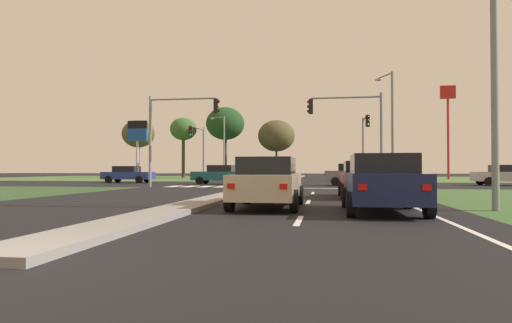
# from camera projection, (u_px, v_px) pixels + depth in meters

# --- Properties ---
(ground_plane) EXTENTS (200.00, 200.00, 0.00)m
(ground_plane) POSITION_uv_depth(u_px,v_px,m) (273.00, 184.00, 34.88)
(ground_plane) COLOR black
(grass_verge_far_left) EXTENTS (35.00, 35.00, 0.01)m
(grass_verge_far_left) POSITION_uv_depth(u_px,v_px,m) (117.00, 178.00, 63.05)
(grass_verge_far_left) COLOR #476B38
(grass_verge_far_left) RESTS_ON ground
(grass_verge_far_right) EXTENTS (35.00, 35.00, 0.01)m
(grass_verge_far_right) POSITION_uv_depth(u_px,v_px,m) (496.00, 179.00, 55.11)
(grass_verge_far_right) COLOR #476B38
(grass_verge_far_right) RESTS_ON ground
(median_island_near) EXTENTS (1.20, 22.00, 0.14)m
(median_island_near) POSITION_uv_depth(u_px,v_px,m) (213.00, 200.00, 16.12)
(median_island_near) COLOR gray
(median_island_near) RESTS_ON ground
(median_island_far) EXTENTS (1.20, 36.00, 0.14)m
(median_island_far) POSITION_uv_depth(u_px,v_px,m) (294.00, 178.00, 59.57)
(median_island_far) COLOR gray
(median_island_far) RESTS_ON ground
(lane_dash_near) EXTENTS (0.14, 2.00, 0.01)m
(lane_dash_near) POSITION_uv_depth(u_px,v_px,m) (299.00, 221.00, 10.07)
(lane_dash_near) COLOR silver
(lane_dash_near) RESTS_ON ground
(lane_dash_second) EXTENTS (0.14, 2.00, 0.01)m
(lane_dash_second) POSITION_uv_depth(u_px,v_px,m) (308.00, 202.00, 16.00)
(lane_dash_second) COLOR silver
(lane_dash_second) RESTS_ON ground
(lane_dash_third) EXTENTS (0.14, 2.00, 0.01)m
(lane_dash_third) POSITION_uv_depth(u_px,v_px,m) (313.00, 193.00, 21.93)
(lane_dash_third) COLOR silver
(lane_dash_third) RESTS_ON ground
(edge_line_right) EXTENTS (0.14, 24.00, 0.01)m
(edge_line_right) POSITION_uv_depth(u_px,v_px,m) (401.00, 202.00, 16.04)
(edge_line_right) COLOR silver
(edge_line_right) RESTS_ON ground
(stop_bar_near) EXTENTS (6.40, 0.50, 0.01)m
(stop_bar_near) POSITION_uv_depth(u_px,v_px,m) (320.00, 188.00, 27.38)
(stop_bar_near) COLOR silver
(stop_bar_near) RESTS_ON ground
(crosswalk_bar_near) EXTENTS (0.70, 2.80, 0.01)m
(crosswalk_bar_near) POSITION_uv_depth(u_px,v_px,m) (174.00, 186.00, 30.74)
(crosswalk_bar_near) COLOR silver
(crosswalk_bar_near) RESTS_ON ground
(crosswalk_bar_second) EXTENTS (0.70, 2.80, 0.01)m
(crosswalk_bar_second) POSITION_uv_depth(u_px,v_px,m) (190.00, 186.00, 30.56)
(crosswalk_bar_second) COLOR silver
(crosswalk_bar_second) RESTS_ON ground
(crosswalk_bar_third) EXTENTS (0.70, 2.80, 0.01)m
(crosswalk_bar_third) POSITION_uv_depth(u_px,v_px,m) (206.00, 187.00, 30.38)
(crosswalk_bar_third) COLOR silver
(crosswalk_bar_third) RESTS_ON ground
(crosswalk_bar_fourth) EXTENTS (0.70, 2.80, 0.01)m
(crosswalk_bar_fourth) POSITION_uv_depth(u_px,v_px,m) (222.00, 187.00, 30.21)
(crosswalk_bar_fourth) COLOR silver
(crosswalk_bar_fourth) RESTS_ON ground
(crosswalk_bar_fifth) EXTENTS (0.70, 2.80, 0.01)m
(crosswalk_bar_fifth) POSITION_uv_depth(u_px,v_px,m) (238.00, 187.00, 30.03)
(crosswalk_bar_fifth) COLOR silver
(crosswalk_bar_fifth) RESTS_ON ground
(crosswalk_bar_sixth) EXTENTS (0.70, 2.80, 0.01)m
(crosswalk_bar_sixth) POSITION_uv_depth(u_px,v_px,m) (255.00, 187.00, 29.85)
(crosswalk_bar_sixth) COLOR silver
(crosswalk_bar_sixth) RESTS_ON ground
(crosswalk_bar_seventh) EXTENTS (0.70, 2.80, 0.01)m
(crosswalk_bar_seventh) POSITION_uv_depth(u_px,v_px,m) (271.00, 187.00, 29.67)
(crosswalk_bar_seventh) COLOR silver
(crosswalk_bar_seventh) RESTS_ON ground
(car_red_near) EXTENTS (2.07, 4.51, 1.53)m
(car_red_near) POSITION_uv_depth(u_px,v_px,m) (364.00, 179.00, 18.38)
(car_red_near) COLOR #A31919
(car_red_near) RESTS_ON ground
(car_teal_second) EXTENTS (4.40, 1.97, 1.55)m
(car_teal_second) POSITION_uv_depth(u_px,v_px,m) (220.00, 174.00, 35.52)
(car_teal_second) COLOR #19565B
(car_teal_second) RESTS_ON ground
(car_maroon_third) EXTENTS (2.00, 4.35, 1.62)m
(car_maroon_third) POSITION_uv_depth(u_px,v_px,m) (283.00, 172.00, 67.15)
(car_maroon_third) COLOR maroon
(car_maroon_third) RESTS_ON ground
(car_silver_fourth) EXTENTS (4.26, 2.03, 1.53)m
(car_silver_fourth) POSITION_uv_depth(u_px,v_px,m) (504.00, 175.00, 32.55)
(car_silver_fourth) COLOR #B7B7BC
(car_silver_fourth) RESTS_ON ground
(car_beige_fifth) EXTENTS (2.03, 4.43, 1.56)m
(car_beige_fifth) POSITION_uv_depth(u_px,v_px,m) (268.00, 182.00, 13.49)
(car_beige_fifth) COLOR #BCAD8E
(car_beige_fifth) RESTS_ON ground
(car_blue_sixth) EXTENTS (4.51, 1.96, 1.49)m
(car_blue_sixth) POSITION_uv_depth(u_px,v_px,m) (128.00, 174.00, 39.15)
(car_blue_sixth) COLOR navy
(car_blue_sixth) RESTS_ON ground
(car_navy_seventh) EXTENTS (2.08, 4.28, 1.60)m
(car_navy_seventh) POSITION_uv_depth(u_px,v_px,m) (382.00, 183.00, 12.02)
(car_navy_seventh) COLOR #161E47
(car_navy_seventh) RESTS_ON ground
(car_grey_eighth) EXTENTS (4.27, 1.98, 1.62)m
(car_grey_eighth) POSITION_uv_depth(u_px,v_px,m) (353.00, 175.00, 32.02)
(car_grey_eighth) COLOR slate
(car_grey_eighth) RESTS_ON ground
(traffic_signal_near_right) EXTENTS (4.72, 0.32, 6.00)m
(traffic_signal_near_right) POSITION_uv_depth(u_px,v_px,m) (355.00, 123.00, 27.51)
(traffic_signal_near_right) COLOR gray
(traffic_signal_near_right) RESTS_ON ground
(traffic_signal_far_right) EXTENTS (0.32, 4.73, 5.96)m
(traffic_signal_far_right) POSITION_uv_depth(u_px,v_px,m) (365.00, 137.00, 38.66)
(traffic_signal_far_right) COLOR gray
(traffic_signal_far_right) RESTS_ON ground
(traffic_signal_near_left) EXTENTS (4.93, 0.32, 6.18)m
(traffic_signal_near_left) POSITION_uv_depth(u_px,v_px,m) (174.00, 124.00, 29.36)
(traffic_signal_near_left) COLOR gray
(traffic_signal_near_left) RESTS_ON ground
(traffic_signal_far_left) EXTENTS (0.32, 4.50, 5.31)m
(traffic_signal_far_left) POSITION_uv_depth(u_px,v_px,m) (199.00, 143.00, 41.01)
(traffic_signal_far_left) COLOR gray
(traffic_signal_far_left) RESTS_ON ground
(street_lamp_near) EXTENTS (1.34, 2.24, 10.66)m
(street_lamp_near) POSITION_uv_depth(u_px,v_px,m) (493.00, 4.00, 12.41)
(street_lamp_near) COLOR gray
(street_lamp_near) RESTS_ON ground
(street_lamp_second) EXTENTS (1.14, 2.09, 8.26)m
(street_lamp_second) POSITION_uv_depth(u_px,v_px,m) (391.00, 122.00, 31.58)
(street_lamp_second) COLOR gray
(street_lamp_second) RESTS_ON ground
(street_lamp_third) EXTENTS (2.05, 0.52, 8.14)m
(street_lamp_third) POSITION_uv_depth(u_px,v_px,m) (223.00, 144.00, 57.22)
(street_lamp_third) COLOR gray
(street_lamp_third) RESTS_ON ground
(pedestrian_at_median) EXTENTS (0.34, 0.34, 1.89)m
(pedestrian_at_median) POSITION_uv_depth(u_px,v_px,m) (288.00, 169.00, 47.06)
(pedestrian_at_median) COLOR maroon
(pedestrian_at_median) RESTS_ON median_island_far
(fastfood_pole_sign) EXTENTS (1.80, 0.40, 11.51)m
(fastfood_pole_sign) POSITION_uv_depth(u_px,v_px,m) (448.00, 111.00, 53.65)
(fastfood_pole_sign) COLOR red
(fastfood_pole_sign) RESTS_ON ground
(fuel_price_totem) EXTENTS (1.80, 0.24, 5.56)m
(fuel_price_totem) POSITION_uv_depth(u_px,v_px,m) (137.00, 138.00, 39.13)
(fuel_price_totem) COLOR silver
(fuel_price_totem) RESTS_ON ground
(treeline_near) EXTENTS (4.92, 4.92, 8.75)m
(treeline_near) POSITION_uv_depth(u_px,v_px,m) (138.00, 134.00, 66.81)
(treeline_near) COLOR #423323
(treeline_near) RESTS_ON ground
(treeline_second) EXTENTS (3.81, 3.81, 8.64)m
(treeline_second) POSITION_uv_depth(u_px,v_px,m) (183.00, 130.00, 62.76)
(treeline_second) COLOR #423323
(treeline_second) RESTS_ON ground
(treeline_third) EXTENTS (5.37, 5.37, 9.91)m
(treeline_third) POSITION_uv_depth(u_px,v_px,m) (225.00, 124.00, 61.09)
(treeline_third) COLOR #423323
(treeline_third) RESTS_ON ground
(treeline_fourth) EXTENTS (5.23, 5.23, 8.20)m
(treeline_fourth) POSITION_uv_depth(u_px,v_px,m) (276.00, 136.00, 61.89)
(treeline_fourth) COLOR #423323
(treeline_fourth) RESTS_ON ground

